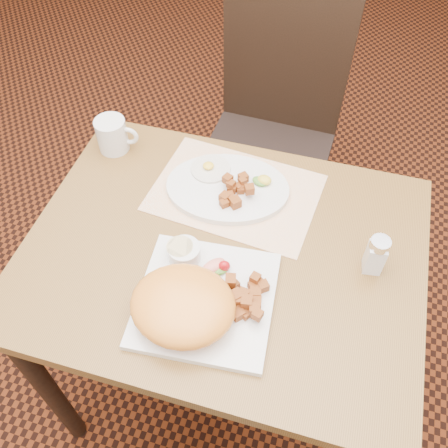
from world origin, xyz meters
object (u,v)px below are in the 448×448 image
table (223,275)px  plate_oval (228,188)px  coffee_mug (113,135)px  plate_square (206,299)px  salt_shaker (376,255)px  chair_far (273,125)px

table → plate_oval: (-0.04, 0.17, 0.12)m
plate_oval → coffee_mug: (-0.33, 0.07, 0.03)m
plate_square → salt_shaker: 0.37m
table → salt_shaker: 0.37m
salt_shaker → coffee_mug: bearing=163.8°
table → coffee_mug: bearing=146.8°
table → coffee_mug: (-0.37, 0.24, 0.15)m
plate_oval → salt_shaker: salt_shaker is taller
table → chair_far: bearing=91.9°
plate_oval → coffee_mug: bearing=168.4°
chair_far → plate_square: (0.03, -0.84, 0.22)m
plate_square → salt_shaker: salt_shaker is taller
table → salt_shaker: (0.33, 0.04, 0.16)m
table → plate_oval: 0.22m
chair_far → salt_shaker: bearing=120.4°
plate_square → coffee_mug: coffee_mug is taller
chair_far → coffee_mug: chair_far is taller
chair_far → salt_shaker: chair_far is taller
salt_shaker → coffee_mug: 0.73m
coffee_mug → chair_far: bearing=52.7°
chair_far → coffee_mug: bearing=55.1°
plate_square → plate_oval: plate_oval is taller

